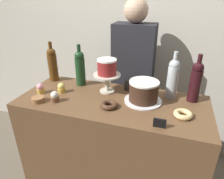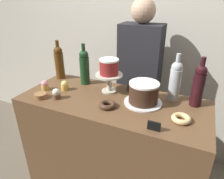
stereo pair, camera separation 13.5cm
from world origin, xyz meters
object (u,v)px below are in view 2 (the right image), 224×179
(donut_glazed, at_px, (181,119))
(cookie_stack, at_px, (41,96))
(coffee_cup_ceramic, at_px, (132,85))
(barista_figure, at_px, (139,86))
(wine_bottle_green, at_px, (84,66))
(chocolate_round_cake, at_px, (144,92))
(cupcake_lemon, at_px, (65,86))
(cupcake_strawberry, at_px, (45,85))
(price_sign_chalkboard, at_px, (154,126))
(white_layer_cake, at_px, (109,67))
(wine_bottle_clear, at_px, (175,81))
(wine_bottle_amber, at_px, (59,62))
(cupcake_vanilla, at_px, (56,94))
(donut_chocolate, at_px, (107,105))
(wine_bottle_dark_red, at_px, (199,85))
(cake_stand_pedestal, at_px, (109,80))

(donut_glazed, xyz_separation_m, cookie_stack, (-0.93, -0.11, 0.00))
(coffee_cup_ceramic, height_order, barista_figure, barista_figure)
(wine_bottle_green, relative_size, donut_glazed, 2.91)
(chocolate_round_cake, bearing_deg, cupcake_lemon, -175.43)
(cupcake_strawberry, relative_size, price_sign_chalkboard, 1.06)
(white_layer_cake, distance_m, chocolate_round_cake, 0.31)
(wine_bottle_clear, xyz_separation_m, price_sign_chalkboard, (-0.04, -0.39, -0.12))
(wine_bottle_amber, height_order, cookie_stack, wine_bottle_amber)
(cupcake_vanilla, xyz_separation_m, coffee_cup_ceramic, (0.43, 0.34, 0.01))
(donut_chocolate, bearing_deg, white_layer_cake, 112.10)
(wine_bottle_clear, bearing_deg, cupcake_vanilla, -157.11)
(white_layer_cake, bearing_deg, chocolate_round_cake, -13.58)
(cookie_stack, bearing_deg, wine_bottle_dark_red, 18.90)
(wine_bottle_dark_red, relative_size, donut_glazed, 2.91)
(cupcake_strawberry, bearing_deg, cupcake_lemon, 21.86)
(cookie_stack, bearing_deg, donut_chocolate, 9.35)
(wine_bottle_green, distance_m, cookie_stack, 0.40)
(wine_bottle_clear, xyz_separation_m, coffee_cup_ceramic, (-0.31, 0.03, -0.10))
(white_layer_cake, height_order, chocolate_round_cake, white_layer_cake)
(cookie_stack, height_order, barista_figure, barista_figure)
(donut_chocolate, distance_m, price_sign_chalkboard, 0.35)
(cake_stand_pedestal, relative_size, cupcake_vanilla, 2.69)
(wine_bottle_clear, bearing_deg, cake_stand_pedestal, -172.40)
(cupcake_strawberry, height_order, donut_glazed, cupcake_strawberry)
(white_layer_cake, relative_size, price_sign_chalkboard, 1.97)
(cupcake_strawberry, bearing_deg, white_layer_cake, 20.57)
(wine_bottle_amber, xyz_separation_m, coffee_cup_ceramic, (0.65, 0.02, -0.10))
(price_sign_chalkboard, bearing_deg, barista_figure, 112.53)
(donut_chocolate, distance_m, coffee_cup_ceramic, 0.31)
(cake_stand_pedestal, xyz_separation_m, wine_bottle_clear, (0.45, 0.06, 0.05))
(wine_bottle_amber, bearing_deg, cake_stand_pedestal, -8.47)
(donut_chocolate, height_order, price_sign_chalkboard, price_sign_chalkboard)
(wine_bottle_amber, height_order, barista_figure, barista_figure)
(wine_bottle_amber, xyz_separation_m, wine_bottle_green, (0.26, -0.02, 0.00))
(wine_bottle_clear, relative_size, price_sign_chalkboard, 4.65)
(wine_bottle_dark_red, bearing_deg, white_layer_cake, -175.36)
(chocolate_round_cake, height_order, wine_bottle_green, wine_bottle_green)
(cupcake_vanilla, relative_size, price_sign_chalkboard, 1.06)
(cupcake_lemon, distance_m, donut_glazed, 0.86)
(chocolate_round_cake, xyz_separation_m, cupcake_vanilla, (-0.57, -0.18, -0.04))
(cupcake_strawberry, bearing_deg, cookie_stack, -62.12)
(cookie_stack, bearing_deg, white_layer_cake, 36.47)
(wine_bottle_clear, height_order, donut_glazed, wine_bottle_clear)
(wine_bottle_clear, relative_size, donut_glazed, 2.91)
(wine_bottle_dark_red, distance_m, wine_bottle_green, 0.84)
(wine_bottle_clear, relative_size, cupcake_lemon, 4.38)
(cupcake_lemon, xyz_separation_m, donut_glazed, (0.86, -0.07, -0.02))
(wine_bottle_clear, height_order, price_sign_chalkboard, wine_bottle_clear)
(cookie_stack, bearing_deg, chocolate_round_cake, 18.33)
(wine_bottle_dark_red, xyz_separation_m, donut_chocolate, (-0.51, -0.26, -0.13))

